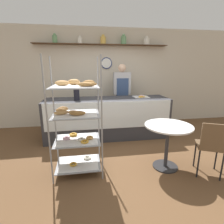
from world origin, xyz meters
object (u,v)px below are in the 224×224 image
cafe_table (168,136)px  donut_tray_counter (142,97)px  cafe_chair (212,144)px  person_worker (122,94)px  coffee_carafe (77,93)px  pastry_rack (76,121)px

cafe_table → donut_tray_counter: donut_tray_counter is taller
cafe_table → cafe_chair: (0.54, -0.35, -0.02)m
person_worker → cafe_chair: 2.63m
person_worker → coffee_carafe: (-1.17, -0.70, 0.16)m
cafe_chair → donut_tray_counter: (-0.48, 1.88, 0.41)m
person_worker → coffee_carafe: size_ratio=5.20×
person_worker → cafe_table: 2.17m
coffee_carafe → donut_tray_counter: bearing=4.8°
donut_tray_counter → cafe_table: bearing=-92.0°
cafe_table → coffee_carafe: 2.12m
coffee_carafe → pastry_rack: bearing=-88.7°
cafe_table → pastry_rack: bearing=175.1°
cafe_chair → coffee_carafe: 2.74m
person_worker → donut_tray_counter: size_ratio=4.83×
cafe_table → donut_tray_counter: 1.58m
cafe_chair → cafe_table: bearing=-7.6°
cafe_table → coffee_carafe: size_ratio=2.29×
cafe_table → donut_tray_counter: (0.05, 1.53, 0.39)m
pastry_rack → cafe_chair: (2.01, -0.47, -0.30)m
person_worker → cafe_table: bearing=-81.1°
coffee_carafe → donut_tray_counter: (1.55, 0.13, -0.15)m
pastry_rack → cafe_chair: bearing=-13.3°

